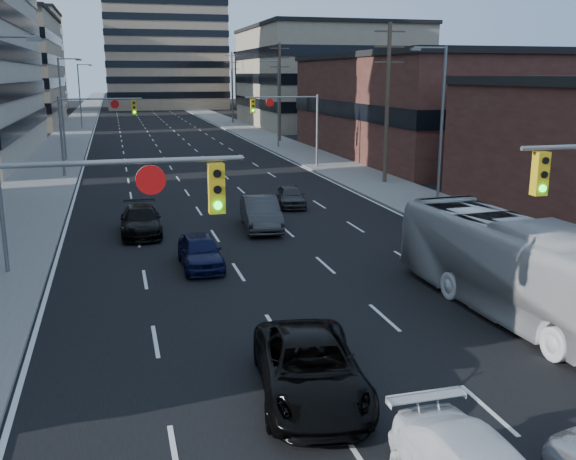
{
  "coord_description": "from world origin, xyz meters",
  "views": [
    {
      "loc": [
        -6.19,
        -5.78,
        7.58
      ],
      "look_at": [
        -0.43,
        15.57,
        2.2
      ],
      "focal_mm": 40.0,
      "sensor_mm": 36.0,
      "label": 1
    }
  ],
  "objects": [
    {
      "name": "signal_far_left",
      "position": [
        -7.68,
        45.0,
        4.3
      ],
      "size": [
        6.09,
        0.33,
        6.0
      ],
      "color": "slate",
      "rests_on": "ground"
    },
    {
      "name": "streetlight_left_far",
      "position": [
        -10.34,
        90.0,
        5.05
      ],
      "size": [
        2.03,
        0.22,
        9.0
      ],
      "color": "slate",
      "rests_on": "ground"
    },
    {
      "name": "sedan_black_far",
      "position": [
        -5.2,
        25.32,
        0.68
      ],
      "size": [
        1.98,
        4.71,
        1.36
      ],
      "primitive_type": "imported",
      "rotation": [
        0.0,
        0.0,
        -0.02
      ],
      "color": "black",
      "rests_on": "ground"
    },
    {
      "name": "utility_pole_block",
      "position": [
        12.2,
        36.0,
        5.78
      ],
      "size": [
        2.2,
        0.28,
        11.0
      ],
      "color": "#4C3D2D",
      "rests_on": "ground"
    },
    {
      "name": "black_pickup",
      "position": [
        -2.0,
        7.72,
        0.73
      ],
      "size": [
        3.11,
        5.52,
        1.46
      ],
      "primitive_type": "imported",
      "rotation": [
        0.0,
        0.0,
        -0.14
      ],
      "color": "black",
      "rests_on": "ground"
    },
    {
      "name": "signal_near_left",
      "position": [
        -7.45,
        8.0,
        4.33
      ],
      "size": [
        6.59,
        0.33,
        6.0
      ],
      "color": "slate",
      "rests_on": "ground"
    },
    {
      "name": "road_surface",
      "position": [
        0.0,
        130.0,
        0.01
      ],
      "size": [
        18.0,
        300.0,
        0.02
      ],
      "primitive_type": "cube",
      "color": "black",
      "rests_on": "ground"
    },
    {
      "name": "sidewalk_right",
      "position": [
        11.5,
        130.0,
        0.07
      ],
      "size": [
        5.0,
        300.0,
        0.15
      ],
      "primitive_type": "cube",
      "color": "slate",
      "rests_on": "ground"
    },
    {
      "name": "sedan_grey_center",
      "position": [
        0.68,
        24.94,
        0.8
      ],
      "size": [
        2.15,
        4.99,
        1.6
      ],
      "primitive_type": "imported",
      "rotation": [
        0.0,
        0.0,
        -0.1
      ],
      "color": "#303033",
      "rests_on": "ground"
    },
    {
      "name": "storefront_right_mid",
      "position": [
        24.0,
        50.0,
        4.5
      ],
      "size": [
        20.0,
        30.0,
        9.0
      ],
      "primitive_type": "cube",
      "color": "#472119",
      "rests_on": "ground"
    },
    {
      "name": "streetlight_right_near",
      "position": [
        10.34,
        25.0,
        5.05
      ],
      "size": [
        2.03,
        0.22,
        9.0
      ],
      "color": "slate",
      "rests_on": "ground"
    },
    {
      "name": "utility_pole_distant",
      "position": [
        12.2,
        96.0,
        5.78
      ],
      "size": [
        2.2,
        0.28,
        11.0
      ],
      "color": "#4C3D2D",
      "rests_on": "ground"
    },
    {
      "name": "sedan_blue",
      "position": [
        -3.14,
        19.08,
        0.67
      ],
      "size": [
        1.61,
        3.95,
        1.34
      ],
      "primitive_type": "imported",
      "rotation": [
        0.0,
        0.0,
        0.01
      ],
      "color": "black",
      "rests_on": "ground"
    },
    {
      "name": "sidewalk_left",
      "position": [
        -11.5,
        130.0,
        0.07
      ],
      "size": [
        5.0,
        300.0,
        0.15
      ],
      "primitive_type": "cube",
      "color": "slate",
      "rests_on": "ground"
    },
    {
      "name": "signal_far_right",
      "position": [
        7.68,
        45.0,
        4.3
      ],
      "size": [
        6.09,
        0.33,
        6.0
      ],
      "color": "slate",
      "rests_on": "ground"
    },
    {
      "name": "bg_block_right",
      "position": [
        32.0,
        130.0,
        6.0
      ],
      "size": [
        22.0,
        22.0,
        12.0
      ],
      "primitive_type": "cube",
      "color": "gray",
      "rests_on": "ground"
    },
    {
      "name": "streetlight_left_mid",
      "position": [
        -10.34,
        55.0,
        5.05
      ],
      "size": [
        2.03,
        0.22,
        9.0
      ],
      "color": "slate",
      "rests_on": "ground"
    },
    {
      "name": "streetlight_right_far",
      "position": [
        10.34,
        60.0,
        5.05
      ],
      "size": [
        2.03,
        0.22,
        9.0
      ],
      "color": "slate",
      "rests_on": "ground"
    },
    {
      "name": "utility_pole_midblock",
      "position": [
        12.2,
        66.0,
        5.78
      ],
      "size": [
        2.2,
        0.28,
        11.0
      ],
      "color": "#4C3D2D",
      "rests_on": "ground"
    },
    {
      "name": "transit_bus",
      "position": [
        6.0,
        10.92,
        1.58
      ],
      "size": [
        3.23,
        11.49,
        3.17
      ],
      "primitive_type": "imported",
      "rotation": [
        0.0,
        0.0,
        0.05
      ],
      "color": "#B8B8B8",
      "rests_on": "ground"
    },
    {
      "name": "sedan_grey_right",
      "position": [
        3.61,
        29.97,
        0.63
      ],
      "size": [
        1.95,
        3.88,
        1.27
      ],
      "primitive_type": "imported",
      "rotation": [
        0.0,
        0.0,
        -0.13
      ],
      "color": "#2F2F32",
      "rests_on": "ground"
    },
    {
      "name": "office_right_far",
      "position": [
        25.0,
        88.0,
        7.0
      ],
      "size": [
        22.0,
        28.0,
        14.0
      ],
      "primitive_type": "cube",
      "color": "gray",
      "rests_on": "ground"
    }
  ]
}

